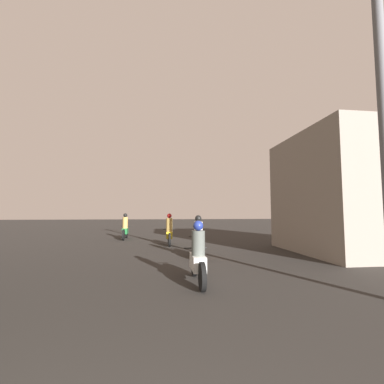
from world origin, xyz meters
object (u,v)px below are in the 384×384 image
motorcycle_white (198,258)px  utility_pole_near (382,92)px  motorcycle_green (125,229)px  motorcycle_orange (198,241)px  motorcycle_yellow (169,232)px  building_right_near (357,193)px

motorcycle_white → utility_pole_near: (3.54, -1.67, 3.52)m
motorcycle_green → utility_pole_near: 14.15m
motorcycle_white → motorcycle_orange: motorcycle_orange is taller
motorcycle_orange → utility_pole_near: bearing=-68.3°
motorcycle_orange → motorcycle_yellow: (-0.94, 3.81, 0.02)m
motorcycle_green → building_right_near: 12.50m
motorcycle_orange → utility_pole_near: size_ratio=0.25×
motorcycle_yellow → utility_pole_near: bearing=-68.5°
building_right_near → motorcycle_yellow: bearing=156.5°
motorcycle_green → utility_pole_near: (6.62, -12.01, 3.47)m
motorcycle_orange → motorcycle_yellow: 3.93m
motorcycle_white → motorcycle_orange: (0.50, 3.36, 0.03)m
motorcycle_white → building_right_near: building_right_near is taller
motorcycle_white → utility_pole_near: size_ratio=0.25×
motorcycle_yellow → building_right_near: 8.74m
motorcycle_white → utility_pole_near: utility_pole_near is taller
motorcycle_orange → building_right_near: (6.89, 0.41, 1.85)m
motorcycle_white → motorcycle_green: motorcycle_green is taller
motorcycle_white → building_right_near: 8.51m
motorcycle_orange → motorcycle_green: bearing=107.6°
building_right_near → motorcycle_orange: bearing=-176.6°
motorcycle_orange → motorcycle_green: (-3.58, 6.98, 0.02)m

